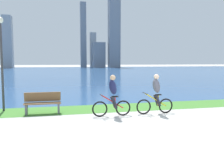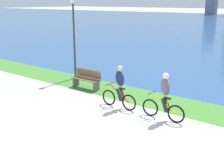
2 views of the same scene
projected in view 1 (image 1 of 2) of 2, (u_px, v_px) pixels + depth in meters
ground_plane at (159, 124)px, 8.48m from camera, size 300.00×300.00×0.00m
grass_strip_bayside at (132, 107)px, 11.54m from camera, size 120.00×2.00×0.01m
bay_water_surface at (72, 71)px, 53.51m from camera, size 300.00×84.61×0.00m
cyclist_lead at (112, 96)px, 9.56m from camera, size 1.59×0.52×1.67m
cyclist_trailing at (156, 94)px, 10.01m from camera, size 1.63×0.52×1.68m
bench_near_path at (43, 103)px, 10.08m from camera, size 1.50×0.47×0.90m
lamppost_tall at (1, 51)px, 10.44m from camera, size 0.28×0.28×4.11m
city_skyline_far_shore at (87, 39)px, 86.24m from camera, size 46.37×9.86×25.14m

